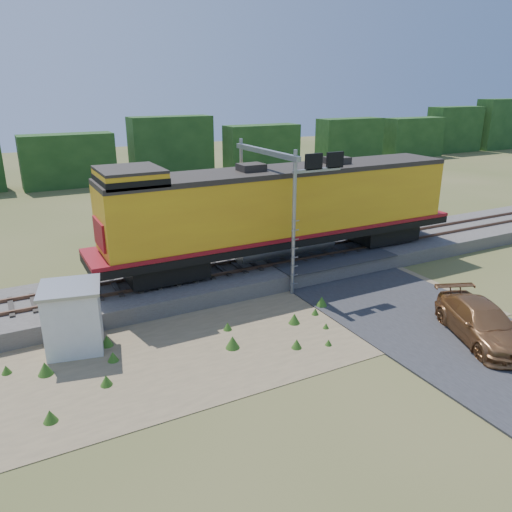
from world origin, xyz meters
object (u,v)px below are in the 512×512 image
signal_gantry (278,180)px  car (482,323)px  locomotive (281,209)px  shed (73,317)px

signal_gantry → car: bearing=-67.9°
locomotive → signal_gantry: size_ratio=2.96×
locomotive → signal_gantry: 1.91m
locomotive → shed: bearing=-163.1°
car → locomotive: bearing=129.4°
signal_gantry → car: size_ratio=1.37×
signal_gantry → car: (3.95, -9.71, -4.56)m
locomotive → shed: locomotive is taller
shed → signal_gantry: size_ratio=0.37×
shed → signal_gantry: signal_gantry is taller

